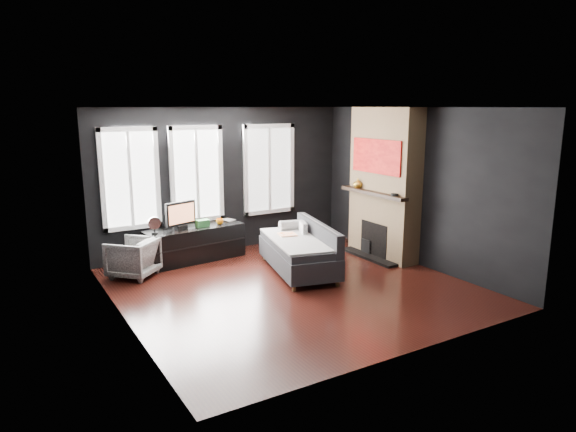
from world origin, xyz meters
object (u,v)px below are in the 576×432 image
media_console (195,244)px  mantel_vase (358,183)px  sofa (298,248)px  armchair (133,256)px  monitor (181,214)px  book (224,215)px  mug (220,221)px

media_console → mantel_vase: (2.82, -1.05, 1.01)m
sofa → mantel_vase: mantel_vase is taller
sofa → armchair: (-2.43, 1.16, -0.06)m
media_console → monitor: 0.63m
media_console → book: size_ratio=7.15×
sofa → media_console: 1.95m
sofa → media_console: (-1.24, 1.50, -0.10)m
mug → book: 0.27m
monitor → mantel_vase: 3.26m
mug → mantel_vase: size_ratio=0.74×
armchair → mug: size_ratio=5.19×
mug → mantel_vase: (2.34, -1.03, 0.64)m
mug → book: book is taller
armchair → media_console: (1.18, 0.34, -0.04)m
armchair → monitor: 1.13m
sofa → monitor: monitor is taller
armchair → mantel_vase: mantel_vase is taller
monitor → mantel_vase: mantel_vase is taller
armchair → mantel_vase: bearing=126.1°
book → armchair: bearing=-164.6°
mug → sofa: bearing=-62.7°
armchair → book: bearing=151.6°
mantel_vase → monitor: bearing=161.3°
armchair → monitor: bearing=155.3°
sofa → mug: (-0.76, 1.48, 0.27)m
armchair → media_console: bearing=152.1°
media_console → book: bearing=7.9°
book → mantel_vase: size_ratio=1.39×
monitor → mug: (0.73, -0.01, -0.21)m
sofa → monitor: bearing=148.3°
monitor → book: size_ratio=2.49×
armchair → mug: (1.66, 0.31, 0.33)m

